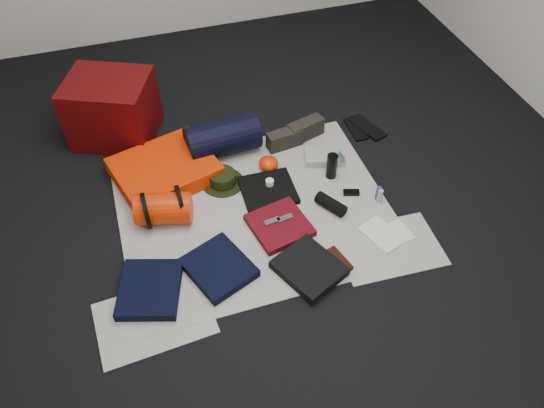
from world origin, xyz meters
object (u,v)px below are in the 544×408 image
object	(u,v)px
stuff_sack	(164,208)
paperback_book	(335,262)
red_cabinet	(112,109)
sleeping_pad	(165,170)
navy_duffel	(223,138)
compact_camera	(336,161)
water_bottle	(332,166)

from	to	relation	value
stuff_sack	paperback_book	xyz separation A→B (m)	(0.84, -0.61, -0.08)
red_cabinet	sleeping_pad	size ratio (longest dim) A/B	0.87
red_cabinet	navy_duffel	xyz separation A→B (m)	(0.65, -0.41, -0.09)
red_cabinet	navy_duffel	bearing A→B (deg)	-7.44
stuff_sack	navy_duffel	size ratio (longest dim) A/B	0.68
sleeping_pad	compact_camera	xyz separation A→B (m)	(1.09, -0.23, -0.03)
navy_duffel	red_cabinet	bearing A→B (deg)	144.14
sleeping_pad	stuff_sack	world-z (taller)	stuff_sack
sleeping_pad	water_bottle	size ratio (longest dim) A/B	3.47
sleeping_pad	water_bottle	bearing A→B (deg)	-17.74
red_cabinet	water_bottle	size ratio (longest dim) A/B	3.03
stuff_sack	paperback_book	distance (m)	1.04
sleeping_pad	stuff_sack	bearing A→B (deg)	-100.01
water_bottle	paperback_book	size ratio (longest dim) A/B	0.98
navy_duffel	paperback_book	bearing A→B (deg)	-75.66
stuff_sack	navy_duffel	xyz separation A→B (m)	(0.48, 0.48, 0.03)
stuff_sack	paperback_book	bearing A→B (deg)	-35.90
red_cabinet	compact_camera	size ratio (longest dim) A/B	4.79
navy_duffel	water_bottle	distance (m)	0.74
water_bottle	paperback_book	distance (m)	0.70
navy_duffel	paperback_book	xyz separation A→B (m)	(0.36, -1.09, -0.11)
compact_camera	paperback_book	size ratio (longest dim) A/B	0.62
stuff_sack	water_bottle	bearing A→B (deg)	2.31
red_cabinet	navy_duffel	world-z (taller)	red_cabinet
red_cabinet	compact_camera	xyz separation A→B (m)	(1.33, -0.74, -0.19)
red_cabinet	water_bottle	distance (m)	1.52
sleeping_pad	stuff_sack	xyz separation A→B (m)	(-0.06, -0.37, 0.04)
sleeping_pad	compact_camera	world-z (taller)	sleeping_pad
navy_duffel	water_bottle	xyz separation A→B (m)	(0.60, -0.44, -0.04)
sleeping_pad	red_cabinet	bearing A→B (deg)	114.88
stuff_sack	compact_camera	xyz separation A→B (m)	(1.15, 0.14, -0.07)
sleeping_pad	paperback_book	world-z (taller)	sleeping_pad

